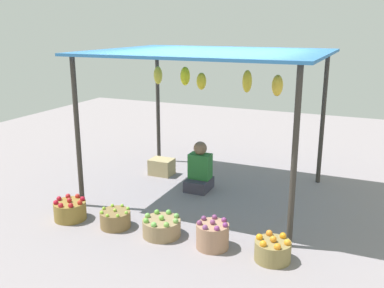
{
  "coord_description": "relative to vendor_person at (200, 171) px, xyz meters",
  "views": [
    {
      "loc": [
        2.3,
        -5.87,
        2.52
      ],
      "look_at": [
        0.0,
        -0.63,
        0.95
      ],
      "focal_mm": 40.44,
      "sensor_mm": 36.0,
      "label": 1
    }
  ],
  "objects": [
    {
      "name": "market_stall_structure",
      "position": [
        0.19,
        -0.09,
        1.72
      ],
      "size": [
        3.29,
        2.67,
        2.17
      ],
      "color": "#38332D",
      "rests_on": "ground"
    },
    {
      "name": "basket_red_apples",
      "position": [
        -1.17,
        -1.71,
        -0.17
      ],
      "size": [
        0.43,
        0.43,
        0.3
      ],
      "color": "olive",
      "rests_on": "ground"
    },
    {
      "name": "basket_purple_onions",
      "position": [
        0.86,
        -1.66,
        -0.14
      ],
      "size": [
        0.38,
        0.38,
        0.35
      ],
      "color": "#A47A5E",
      "rests_on": "ground"
    },
    {
      "name": "basket_green_apples",
      "position": [
        0.18,
        -1.64,
        -0.19
      ],
      "size": [
        0.47,
        0.47,
        0.27
      ],
      "color": "#957B55",
      "rests_on": "ground"
    },
    {
      "name": "wooden_crate_near_vendor",
      "position": [
        -0.88,
        0.39,
        -0.16
      ],
      "size": [
        0.39,
        0.31,
        0.28
      ],
      "primitive_type": "cube",
      "color": "tan",
      "rests_on": "ground"
    },
    {
      "name": "ground_plane",
      "position": [
        0.19,
        -0.09,
        -0.3
      ],
      "size": [
        14.0,
        14.0,
        0.0
      ],
      "primitive_type": "plane",
      "color": "gray"
    },
    {
      "name": "basket_limes",
      "position": [
        -0.48,
        -1.67,
        -0.19
      ],
      "size": [
        0.39,
        0.39,
        0.25
      ],
      "color": "olive",
      "rests_on": "ground"
    },
    {
      "name": "basket_oranges",
      "position": [
        1.58,
        -1.67,
        -0.17
      ],
      "size": [
        0.4,
        0.4,
        0.29
      ],
      "color": "olive",
      "rests_on": "ground"
    },
    {
      "name": "vendor_person",
      "position": [
        0.0,
        0.0,
        0.0
      ],
      "size": [
        0.36,
        0.44,
        0.78
      ],
      "color": "#3C3948",
      "rests_on": "ground"
    }
  ]
}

